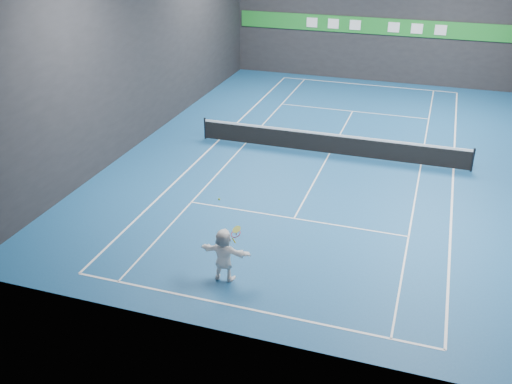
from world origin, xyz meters
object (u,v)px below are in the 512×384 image
(tennis_ball, at_px, (219,199))
(tennis_net, at_px, (330,143))
(tennis_racket, at_px, (236,234))
(player, at_px, (224,255))

(tennis_ball, height_order, tennis_net, tennis_ball)
(tennis_ball, xyz_separation_m, tennis_racket, (0.54, -0.11, -1.01))
(tennis_racket, bearing_deg, player, -172.73)
(player, bearing_deg, tennis_racket, -172.46)
(player, xyz_separation_m, tennis_ball, (-0.16, 0.16, 1.79))
(tennis_ball, relative_size, tennis_net, 0.01)
(player, height_order, tennis_ball, tennis_ball)
(tennis_ball, bearing_deg, tennis_racket, -11.98)
(tennis_net, relative_size, tennis_racket, 20.29)
(player, bearing_deg, tennis_ball, -44.87)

